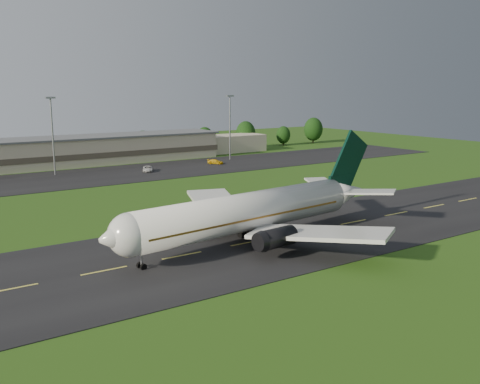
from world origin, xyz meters
TOP-DOWN VIEW (x-y plane):
  - ground at (0.00, 0.00)m, footprint 360.00×360.00m
  - taxiway at (0.00, 0.00)m, footprint 220.00×30.00m
  - apron at (0.00, 72.00)m, footprint 260.00×30.00m
  - airliner at (11.48, 0.09)m, footprint 51.23×41.94m
  - terminal at (6.40, 96.18)m, footprint 145.00×16.00m
  - light_mast_centre at (5.00, 80.00)m, footprint 2.40×1.20m
  - light_mast_east at (60.00, 80.00)m, footprint 2.40×1.20m
  - tree_line at (39.86, 105.21)m, footprint 199.93×9.35m
  - service_vehicle_c at (27.49, 71.34)m, footprint 4.57×5.96m
  - service_vehicle_d at (50.48, 73.41)m, footprint 4.51×4.94m

SIDE VIEW (x-z plane):
  - ground at x=0.00m, z-range 0.00..0.00m
  - taxiway at x=0.00m, z-range 0.00..0.10m
  - apron at x=0.00m, z-range 0.00..0.10m
  - service_vehicle_d at x=50.48m, z-range 0.10..1.49m
  - service_vehicle_c at x=27.49m, z-range 0.10..1.60m
  - terminal at x=6.40m, z-range -0.21..8.19m
  - airliner at x=11.48m, z-range -3.13..12.45m
  - tree_line at x=39.86m, z-range -0.27..10.25m
  - light_mast_centre at x=5.00m, z-range 2.56..22.91m
  - light_mast_east at x=60.00m, z-range 2.56..22.91m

